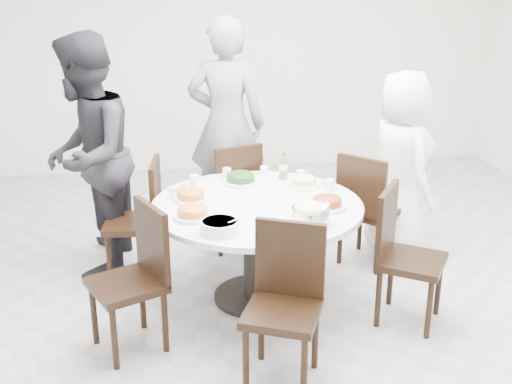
{
  "coord_description": "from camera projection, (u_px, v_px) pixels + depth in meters",
  "views": [
    {
      "loc": [
        -0.99,
        -4.44,
        2.37
      ],
      "look_at": [
        -0.35,
        -0.2,
        0.82
      ],
      "focal_mm": 45.0,
      "sensor_mm": 36.0,
      "label": 1
    }
  ],
  "objects": [
    {
      "name": "tea_cups",
      "position": [
        241.0,
        171.0,
        5.09
      ],
      "size": [
        0.07,
        0.07,
        0.08
      ],
      "primitive_type": "cylinder",
      "color": "white",
      "rests_on": "dining_table"
    },
    {
      "name": "wall_back",
      "position": [
        245.0,
        50.0,
        7.38
      ],
      "size": [
        6.0,
        0.01,
        2.8
      ],
      "primitive_type": "cube",
      "color": "white",
      "rests_on": "ground"
    },
    {
      "name": "chopsticks",
      "position": [
        240.0,
        174.0,
        5.14
      ],
      "size": [
        0.24,
        0.04,
        0.01
      ],
      "primitive_type": null,
      "color": "tan",
      "rests_on": "dining_table"
    },
    {
      "name": "dining_table",
      "position": [
        257.0,
        252.0,
        4.66
      ],
      "size": [
        1.5,
        1.5,
        0.75
      ],
      "primitive_type": "cylinder",
      "color": "white",
      "rests_on": "floor"
    },
    {
      "name": "chair_sw",
      "position": [
        126.0,
        282.0,
        4.01
      ],
      "size": [
        0.56,
        0.56,
        0.95
      ],
      "primitive_type": "cube",
      "rotation": [
        0.0,
        0.0,
        5.16
      ],
      "color": "black",
      "rests_on": "floor"
    },
    {
      "name": "dish_greens",
      "position": [
        241.0,
        179.0,
        4.93
      ],
      "size": [
        0.28,
        0.28,
        0.07
      ],
      "primitive_type": "cylinder",
      "color": "white",
      "rests_on": "dining_table"
    },
    {
      "name": "chair_ne",
      "position": [
        370.0,
        208.0,
        5.21
      ],
      "size": [
        0.59,
        0.59,
        0.95
      ],
      "primitive_type": "cube",
      "rotation": [
        0.0,
        0.0,
        2.35
      ],
      "color": "black",
      "rests_on": "floor"
    },
    {
      "name": "dish_pale",
      "position": [
        304.0,
        182.0,
        4.86
      ],
      "size": [
        0.24,
        0.24,
        0.07
      ],
      "primitive_type": "cylinder",
      "color": "white",
      "rests_on": "dining_table"
    },
    {
      "name": "beverage_bottle",
      "position": [
        283.0,
        165.0,
        5.01
      ],
      "size": [
        0.07,
        0.07,
        0.23
      ],
      "primitive_type": "cylinder",
      "color": "#387E32",
      "rests_on": "dining_table"
    },
    {
      "name": "floor",
      "position": [
        296.0,
        278.0,
        5.07
      ],
      "size": [
        6.0,
        6.0,
        0.01
      ],
      "primitive_type": "cube",
      "color": "#A7A7AC",
      "rests_on": "ground"
    },
    {
      "name": "chair_s",
      "position": [
        282.0,
        309.0,
        3.69
      ],
      "size": [
        0.55,
        0.55,
        0.95
      ],
      "primitive_type": "cube",
      "rotation": [
        0.0,
        0.0,
        5.86
      ],
      "color": "black",
      "rests_on": "floor"
    },
    {
      "name": "chair_n",
      "position": [
        229.0,
        194.0,
        5.51
      ],
      "size": [
        0.53,
        0.53,
        0.95
      ],
      "primitive_type": "cube",
      "rotation": [
        0.0,
        0.0,
        3.47
      ],
      "color": "black",
      "rests_on": "floor"
    },
    {
      "name": "chair_nw",
      "position": [
        133.0,
        221.0,
        4.96
      ],
      "size": [
        0.47,
        0.47,
        0.95
      ],
      "primitive_type": "cube",
      "rotation": [
        0.0,
        0.0,
        4.6
      ],
      "color": "black",
      "rests_on": "floor"
    },
    {
      "name": "diner_right",
      "position": [
        400.0,
        165.0,
        5.29
      ],
      "size": [
        0.63,
        0.84,
        1.56
      ],
      "primitive_type": "imported",
      "rotation": [
        0.0,
        0.0,
        1.75
      ],
      "color": "white",
      "rests_on": "floor"
    },
    {
      "name": "dish_tofu",
      "position": [
        193.0,
        213.0,
        4.27
      ],
      "size": [
        0.26,
        0.26,
        0.07
      ],
      "primitive_type": "cylinder",
      "color": "white",
      "rests_on": "dining_table"
    },
    {
      "name": "rice_bowl",
      "position": [
        311.0,
        216.0,
        4.16
      ],
      "size": [
        0.26,
        0.26,
        0.11
      ],
      "primitive_type": "cylinder",
      "color": "silver",
      "rests_on": "dining_table"
    },
    {
      "name": "diner_left",
      "position": [
        87.0,
        157.0,
        4.94
      ],
      "size": [
        0.83,
        1.01,
        1.89
      ],
      "primitive_type": "imported",
      "rotation": [
        0.0,
        0.0,
        4.58
      ],
      "color": "black",
      "rests_on": "floor"
    },
    {
      "name": "soup_bowl",
      "position": [
        220.0,
        226.0,
        4.04
      ],
      "size": [
        0.25,
        0.25,
        0.08
      ],
      "primitive_type": "cylinder",
      "color": "white",
      "rests_on": "dining_table"
    },
    {
      "name": "dish_orange",
      "position": [
        191.0,
        196.0,
        4.57
      ],
      "size": [
        0.25,
        0.25,
        0.07
      ],
      "primitive_type": "cylinder",
      "color": "white",
      "rests_on": "dining_table"
    },
    {
      "name": "chair_se",
      "position": [
        412.0,
        258.0,
        4.33
      ],
      "size": [
        0.58,
        0.58,
        0.95
      ],
      "primitive_type": "cube",
      "rotation": [
        0.0,
        0.0,
        7.27
      ],
      "color": "black",
      "rests_on": "floor"
    },
    {
      "name": "diner_middle",
      "position": [
        226.0,
        124.0,
        5.83
      ],
      "size": [
        0.79,
        0.61,
        1.93
      ],
      "primitive_type": "imported",
      "rotation": [
        0.0,
        0.0,
        2.92
      ],
      "color": "black",
      "rests_on": "floor"
    },
    {
      "name": "dish_redbrown",
      "position": [
        327.0,
        204.0,
        4.44
      ],
      "size": [
        0.26,
        0.26,
        0.07
      ],
      "primitive_type": "cylinder",
      "color": "white",
      "rests_on": "dining_table"
    }
  ]
}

